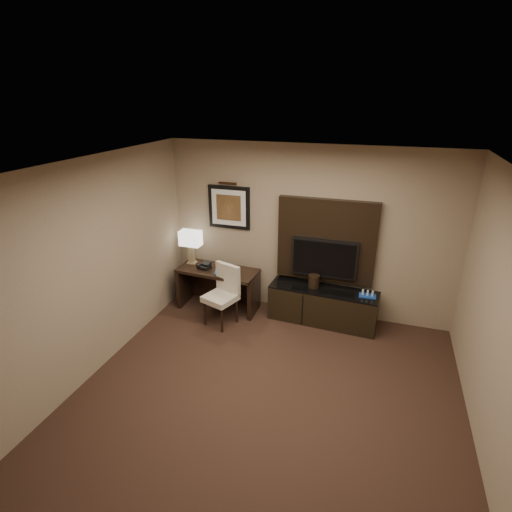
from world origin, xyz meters
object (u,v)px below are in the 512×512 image
at_px(tv, 324,258).
at_px(desk_chair, 220,297).
at_px(table_lamp, 191,246).
at_px(minibar_tray, 368,294).
at_px(credenza, 323,306).
at_px(desk, 218,289).
at_px(ice_bucket, 314,281).
at_px(desk_phone, 204,266).

relative_size(tv, desk_chair, 1.09).
height_order(tv, table_lamp, table_lamp).
height_order(table_lamp, minibar_tray, table_lamp).
distance_m(credenza, desk_chair, 1.60).
bearing_deg(credenza, desk, -173.98).
xyz_separation_m(tv, desk_chair, (-1.45, -0.70, -0.56)).
distance_m(tv, ice_bucket, 0.39).
bearing_deg(minibar_tray, tv, 164.53).
bearing_deg(desk, table_lamp, 170.99).
xyz_separation_m(table_lamp, desk_phone, (0.30, -0.15, -0.27)).
distance_m(table_lamp, minibar_tray, 2.92).
bearing_deg(desk_phone, tv, 19.53).
bearing_deg(minibar_tray, credenza, 176.83).
bearing_deg(desk_chair, minibar_tray, 32.28).
bearing_deg(minibar_tray, desk, -178.88).
distance_m(tv, desk_phone, 1.94).
height_order(credenza, ice_bucket, ice_bucket).
bearing_deg(credenza, tv, 109.99).
distance_m(table_lamp, desk_phone, 0.42).
height_order(tv, minibar_tray, tv).
relative_size(desk, table_lamp, 2.10).
xyz_separation_m(desk, tv, (1.68, 0.24, 0.67)).
height_order(desk, desk_phone, desk_phone).
height_order(table_lamp, desk_phone, table_lamp).
height_order(desk, desk_chair, desk_chair).
xyz_separation_m(table_lamp, ice_bucket, (2.08, 0.00, -0.34)).
distance_m(desk_chair, desk_phone, 0.69).
bearing_deg(desk, desk_chair, -59.98).
bearing_deg(ice_bucket, credenza, -12.69).
xyz_separation_m(desk, desk_chair, (0.23, -0.46, 0.11)).
xyz_separation_m(tv, desk_phone, (-1.90, -0.27, -0.27)).
relative_size(credenza, ice_bucket, 8.57).
distance_m(desk_chair, minibar_tray, 2.21).
relative_size(desk_chair, ice_bucket, 4.73).
xyz_separation_m(credenza, tv, (-0.05, 0.16, 0.73)).
distance_m(desk, minibar_tray, 2.39).
bearing_deg(desk, credenza, 6.29).
distance_m(credenza, ice_bucket, 0.42).
xyz_separation_m(credenza, ice_bucket, (-0.17, 0.04, 0.38)).
bearing_deg(credenza, desk_phone, -173.41).
height_order(desk, credenza, desk).
bearing_deg(desk_phone, desk, 19.20).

